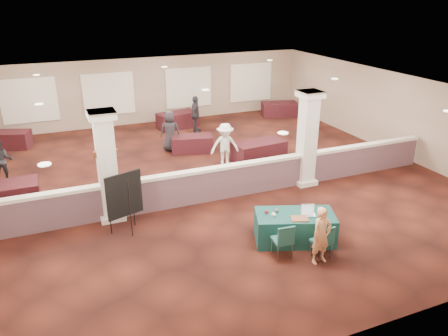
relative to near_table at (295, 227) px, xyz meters
name	(u,v)px	position (x,y,z in m)	size (l,w,h in m)	color
ground	(207,180)	(-0.74, 4.60, -0.39)	(16.00, 16.00, 0.00)	#421910
wall_back	(150,90)	(-0.74, 12.60, 1.21)	(16.00, 0.04, 3.20)	gray
wall_front	(362,264)	(-0.74, -3.40, 1.21)	(16.00, 0.04, 3.20)	gray
wall_right	(393,113)	(7.26, 4.60, 1.21)	(0.04, 16.00, 3.20)	gray
ceiling	(206,89)	(-0.74, 4.60, 2.81)	(16.00, 16.00, 0.02)	silver
partition_wall	(223,181)	(-0.74, 3.10, 0.18)	(15.60, 0.28, 1.10)	#5B3D47
column_left	(107,166)	(-4.24, 3.10, 1.25)	(0.72, 0.72, 3.20)	beige
column_right	(307,138)	(2.26, 3.10, 1.25)	(0.72, 0.72, 3.20)	beige
sconce_left	(95,155)	(-4.52, 3.10, 1.61)	(0.12, 0.12, 0.18)	brown
sconce_right	(116,152)	(-3.96, 3.10, 1.61)	(0.12, 0.12, 0.18)	brown
near_table	(295,227)	(0.00, 0.00, 0.00)	(2.03, 1.02, 0.78)	#0E332F
conf_chair_main	(324,240)	(0.24, -0.98, 0.13)	(0.51, 0.51, 0.87)	#1C524C
conf_chair_side	(284,239)	(-0.67, -0.60, 0.15)	(0.50, 0.50, 0.92)	#1C524C
easel_board	(124,196)	(-3.99, 2.10, 0.72)	(1.00, 0.61, 1.76)	black
woman	(321,236)	(0.06, -1.08, 0.34)	(0.52, 0.35, 1.46)	#E8AA65
far_table_front_left	(4,197)	(-7.11, 4.90, 0.01)	(1.98, 0.99, 0.80)	black
far_table_front_center	(192,144)	(-0.27, 7.60, -0.05)	(1.66, 0.83, 0.67)	black
far_table_front_right	(259,152)	(1.76, 5.55, 0.01)	(1.99, 0.99, 0.81)	black
far_table_back_left	(8,140)	(-7.24, 11.02, -0.04)	(1.73, 0.86, 0.70)	black
far_table_back_center	(177,120)	(0.16, 11.10, -0.01)	(1.86, 0.93, 0.75)	black
far_table_back_right	(279,109)	(5.76, 11.10, -0.02)	(1.82, 0.91, 0.74)	black
attendee_a	(2,161)	(-7.24, 7.15, 0.38)	(0.74, 0.41, 1.53)	black
attendee_b	(225,146)	(0.34, 5.52, 0.46)	(1.08, 0.50, 1.69)	silver
attendee_c	(195,114)	(0.76, 10.11, 0.46)	(1.00, 0.48, 1.70)	black
attendee_d	(170,131)	(-1.03, 8.10, 0.44)	(0.82, 0.44, 1.66)	black
laptop_base	(308,215)	(0.28, -0.16, 0.40)	(0.35, 0.25, 0.02)	silver
laptop_screen	(308,208)	(0.32, -0.05, 0.53)	(0.35, 0.01, 0.24)	silver
screen_glow	(308,209)	(0.32, -0.05, 0.51)	(0.32, 0.00, 0.20)	silver
knitting	(300,219)	(-0.04, -0.27, 0.41)	(0.43, 0.32, 0.03)	#B2521C
yarn_cream	(274,215)	(-0.59, 0.11, 0.45)	(0.12, 0.12, 0.12)	#EFE8C5
yarn_red	(267,212)	(-0.68, 0.31, 0.44)	(0.11, 0.11, 0.11)	maroon
yarn_grey	(276,210)	(-0.41, 0.29, 0.45)	(0.11, 0.11, 0.11)	#4D4D52
scissors	(325,219)	(0.55, -0.52, 0.40)	(0.13, 0.03, 0.01)	red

